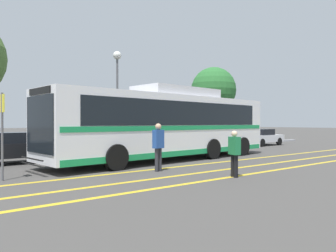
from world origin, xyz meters
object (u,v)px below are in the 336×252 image
object	(u,v)px
transit_bus	(168,123)
pedestrian_0	(158,144)
bus_stop_sign	(2,126)
tree_0	(214,90)
pedestrian_1	(234,151)
parked_car_4	(261,137)
street_lamp	(117,77)
parked_car_2	(133,141)
parked_car_1	(7,148)
parked_car_3	(207,138)

from	to	relation	value
transit_bus	pedestrian_0	bearing A→B (deg)	130.96
transit_bus	pedestrian_0	world-z (taller)	transit_bus
bus_stop_sign	tree_0	distance (m)	21.85
pedestrian_0	tree_0	distance (m)	18.53
pedestrian_0	bus_stop_sign	xyz separation A→B (m)	(-4.97, 1.43, 0.70)
transit_bus	pedestrian_1	size ratio (longest dim) A/B	8.39
parked_car_4	pedestrian_1	world-z (taller)	pedestrian_1
pedestrian_1	street_lamp	world-z (taller)	street_lamp
transit_bus	pedestrian_1	bearing A→B (deg)	160.05
transit_bus	street_lamp	world-z (taller)	street_lamp
transit_bus	bus_stop_sign	size ratio (longest dim) A/B	4.72
parked_car_2	pedestrian_0	distance (m)	6.92
parked_car_1	tree_0	size ratio (longest dim) A/B	0.66
parked_car_4	parked_car_1	bearing A→B (deg)	-92.90
parked_car_3	pedestrian_1	xyz separation A→B (m)	(-7.55, -8.74, 0.08)
street_lamp	tree_0	distance (m)	11.22
pedestrian_1	pedestrian_0	bearing A→B (deg)	40.20
pedestrian_0	street_lamp	bearing A→B (deg)	-120.26
parked_car_2	street_lamp	size ratio (longest dim) A/B	0.72
parked_car_1	pedestrian_1	distance (m)	9.88
street_lamp	transit_bus	bearing A→B (deg)	-96.92
bus_stop_sign	street_lamp	xyz separation A→B (m)	(8.35, 7.58, 3.08)
bus_stop_sign	parked_car_4	bearing A→B (deg)	-81.78
parked_car_1	pedestrian_1	world-z (taller)	pedestrian_1
parked_car_4	street_lamp	xyz separation A→B (m)	(-11.33, 2.96, 4.12)
parked_car_2	parked_car_4	size ratio (longest dim) A/B	1.12
bus_stop_sign	tree_0	size ratio (longest dim) A/B	0.40
bus_stop_sign	transit_bus	bearing A→B (deg)	-85.47
transit_bus	parked_car_3	distance (m)	7.10
parked_car_4	bus_stop_sign	size ratio (longest dim) A/B	1.51
pedestrian_0	parked_car_4	bearing A→B (deg)	-167.32
parked_car_2	street_lamp	world-z (taller)	street_lamp
parked_car_3	street_lamp	size ratio (longest dim) A/B	0.63
pedestrian_1	bus_stop_sign	xyz separation A→B (m)	(-6.16, 4.03, 0.85)
transit_bus	pedestrian_1	distance (m)	5.57
parked_car_4	street_lamp	distance (m)	12.41
pedestrian_1	tree_0	size ratio (longest dim) A/B	0.23
parked_car_3	pedestrian_1	size ratio (longest dim) A/B	2.65
parked_car_2	pedestrian_1	size ratio (longest dim) A/B	2.99
parked_car_3	pedestrian_1	world-z (taller)	parked_car_3
transit_bus	tree_0	size ratio (longest dim) A/B	1.89
parked_car_1	street_lamp	distance (m)	8.90
street_lamp	tree_0	size ratio (longest dim) A/B	0.94
parked_car_4	pedestrian_0	size ratio (longest dim) A/B	2.32
parked_car_2	pedestrian_1	world-z (taller)	pedestrian_1
transit_bus	pedestrian_0	size ratio (longest dim) A/B	7.28
parked_car_3	parked_car_1	bearing A→B (deg)	88.33
parked_car_3	pedestrian_0	size ratio (longest dim) A/B	2.30
transit_bus	parked_car_4	world-z (taller)	transit_bus
parked_car_1	bus_stop_sign	size ratio (longest dim) A/B	1.66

